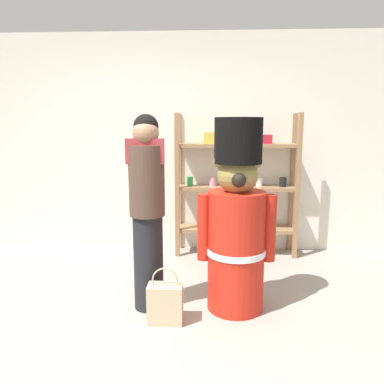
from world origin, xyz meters
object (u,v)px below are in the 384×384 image
Objects in this scene: merchandise_shelf at (236,185)px; teddy_bear_guard at (237,225)px; person_shopper at (147,208)px; shopping_bag at (165,303)px.

merchandise_shelf reaches higher than teddy_bear_guard.
teddy_bear_guard is 0.98× the size of person_shopper.
person_shopper is 0.77m from shopping_bag.
shopping_bag is (-0.65, -1.67, -0.68)m from merchandise_shelf.
person_shopper is 3.58× the size of shopping_bag.
teddy_bear_guard is 3.52× the size of shopping_bag.
merchandise_shelf is 1.91m from shopping_bag.
person_shopper is (-0.82, -1.42, 0.03)m from merchandise_shelf.
shopping_bag is at bearing -111.24° from merchandise_shelf.
shopping_bag is (0.17, -0.25, -0.71)m from person_shopper.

